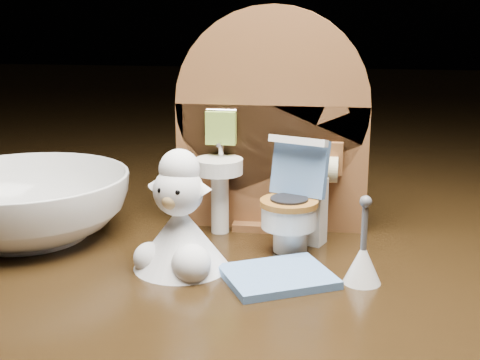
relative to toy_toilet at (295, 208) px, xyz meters
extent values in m
cube|color=#37240F|center=(-0.02, -0.03, -0.08)|extent=(2.50, 2.50, 0.10)
cube|color=brown|center=(-0.02, 0.04, 0.02)|extent=(0.13, 0.02, 0.09)
cylinder|color=brown|center=(-0.02, 0.04, 0.06)|extent=(0.13, 0.02, 0.13)
cube|color=brown|center=(-0.02, 0.04, -0.02)|extent=(0.05, 0.04, 0.01)
cylinder|color=white|center=(-0.05, 0.02, 0.00)|extent=(0.01, 0.01, 0.04)
cylinder|color=white|center=(-0.05, 0.02, 0.02)|extent=(0.03, 0.03, 0.01)
cylinder|color=silver|center=(-0.05, 0.03, 0.03)|extent=(0.00, 0.00, 0.01)
cube|color=#83A63B|center=(-0.05, 0.03, 0.04)|extent=(0.02, 0.01, 0.02)
cube|color=brown|center=(0.02, 0.03, 0.03)|extent=(0.02, 0.01, 0.02)
cylinder|color=beige|center=(0.02, 0.02, 0.02)|extent=(0.02, 0.02, 0.02)
cylinder|color=white|center=(0.00, -0.01, -0.02)|extent=(0.02, 0.02, 0.02)
cylinder|color=white|center=(0.00, -0.01, 0.00)|extent=(0.03, 0.03, 0.01)
cylinder|color=#9B5E20|center=(0.00, -0.01, 0.01)|extent=(0.04, 0.04, 0.00)
cube|color=white|center=(0.00, 0.01, 0.00)|extent=(0.03, 0.02, 0.04)
cube|color=#5F8BC8|center=(0.00, 0.01, 0.03)|extent=(0.04, 0.02, 0.04)
cube|color=white|center=(0.00, 0.00, 0.04)|extent=(0.04, 0.02, 0.01)
cylinder|color=#BED420|center=(0.01, 0.01, 0.02)|extent=(0.01, 0.01, 0.01)
cube|color=#5F8BC8|center=(-0.01, -0.05, -0.02)|extent=(0.07, 0.07, 0.00)
cone|color=white|center=(0.04, -0.05, -0.01)|extent=(0.02, 0.02, 0.02)
cylinder|color=#59595B|center=(0.04, -0.05, 0.01)|extent=(0.00, 0.00, 0.03)
sphere|color=#59595B|center=(0.04, -0.05, 0.02)|extent=(0.01, 0.01, 0.01)
cone|color=white|center=(-0.06, -0.04, -0.01)|extent=(0.06, 0.06, 0.04)
sphere|color=white|center=(-0.05, -0.06, -0.02)|extent=(0.02, 0.02, 0.02)
sphere|color=white|center=(-0.08, -0.05, -0.02)|extent=(0.02, 0.02, 0.02)
sphere|color=white|center=(-0.06, -0.04, 0.02)|extent=(0.03, 0.03, 0.03)
sphere|color=tan|center=(-0.07, -0.05, 0.02)|extent=(0.01, 0.01, 0.01)
sphere|color=white|center=(-0.06, -0.04, 0.03)|extent=(0.02, 0.02, 0.02)
cone|color=white|center=(-0.08, -0.04, 0.02)|extent=(0.01, 0.01, 0.01)
cone|color=white|center=(-0.05, -0.05, 0.02)|extent=(0.01, 0.01, 0.01)
sphere|color=black|center=(-0.07, -0.06, 0.02)|extent=(0.00, 0.00, 0.00)
sphere|color=black|center=(-0.06, -0.06, 0.02)|extent=(0.00, 0.00, 0.00)
imported|color=white|center=(-0.18, -0.01, 0.00)|extent=(0.14, 0.14, 0.04)
camera|label=1|loc=(0.02, -0.40, 0.13)|focal=50.00mm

